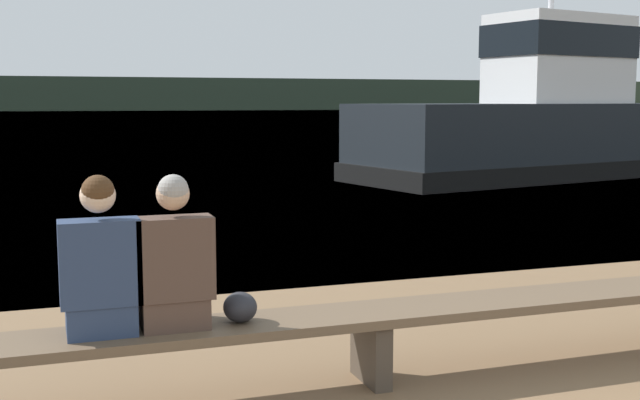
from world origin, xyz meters
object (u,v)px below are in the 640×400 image
(bench_main, at_px, (371,322))
(shopping_bag, at_px, (240,307))
(person_left, at_px, (100,268))
(person_right, at_px, (174,264))
(tugboat_red, at_px, (546,126))

(bench_main, bearing_deg, shopping_bag, 179.56)
(person_left, height_order, person_right, person_left)
(shopping_bag, xyz_separation_m, tugboat_red, (10.64, 12.14, 0.65))
(person_left, height_order, shopping_bag, person_left)
(bench_main, bearing_deg, person_left, 179.85)
(person_right, bearing_deg, shopping_bag, 0.25)
(person_right, relative_size, tugboat_red, 0.09)
(person_right, distance_m, shopping_bag, 0.50)
(person_left, distance_m, person_right, 0.43)
(tugboat_red, bearing_deg, shopping_bag, 126.37)
(person_left, distance_m, tugboat_red, 16.71)
(bench_main, xyz_separation_m, tugboat_red, (9.76, 12.15, 0.83))
(shopping_bag, bearing_deg, bench_main, -0.44)
(person_right, xyz_separation_m, tugboat_red, (11.04, 12.14, 0.36))
(bench_main, xyz_separation_m, person_left, (-1.71, 0.00, 0.48))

